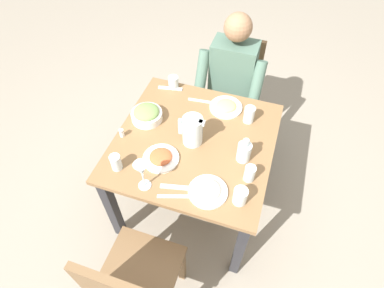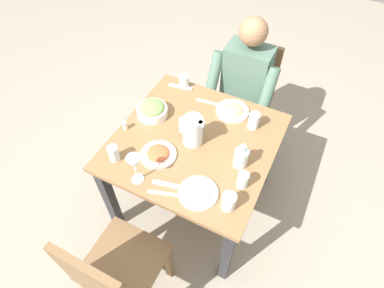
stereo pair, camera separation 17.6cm
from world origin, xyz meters
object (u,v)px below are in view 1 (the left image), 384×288
Objects in this scene: water_glass_by_pitcher at (240,196)px; salt_shaker at (122,133)px; chair_far at (132,284)px; water_glass_far_left at (173,82)px; water_pitcher at (192,130)px; oil_carafe at (244,152)px; chair_near at (233,86)px; plate_fries at (226,106)px; salad_bowl at (147,114)px; plate_rice_curry at (161,157)px; dining_table at (194,151)px; plate_yoghurt at (208,190)px; water_glass_near_right at (116,162)px; wine_glass at (142,171)px; diner_near at (229,87)px; water_glass_center at (249,115)px; water_glass_near_left at (250,173)px.

water_glass_by_pitcher is 1.85× the size of salt_shaker.
salt_shaker is (0.37, -0.72, 0.25)m from chair_far.
water_pitcher is at bearing 123.26° from water_glass_far_left.
water_glass_by_pitcher is at bearing 98.79° from oil_carafe.
chair_near is 4.05× the size of plate_fries.
water_glass_by_pitcher is 0.81m from salt_shaker.
salad_bowl is (0.33, -0.09, -0.05)m from water_pitcher.
plate_rice_curry is 2.11× the size of water_glass_by_pitcher.
plate_yoghurt is at bearing 119.09° from dining_table.
water_glass_near_right is at bearing 70.41° from chair_near.
chair_near reaches higher than plate_rice_curry.
wine_glass is (-0.14, 0.81, 0.10)m from water_glass_far_left.
diner_near is 0.73m from oil_carafe.
water_pitcher is 0.97× the size of wine_glass.
water_glass_by_pitcher is (-0.41, -0.50, 0.27)m from chair_far.
plate_rice_curry is (0.20, 1.03, 0.24)m from chair_near.
chair_far is 0.68m from plate_rice_curry.
water_glass_near_right reaches higher than salt_shaker.
water_glass_center is at bearing -136.23° from water_pitcher.
salad_bowl is 0.66m from plate_yoghurt.
plate_fries is 0.41m from water_glass_far_left.
water_glass_near_left is (-0.26, 0.50, 0.04)m from plate_fries.
chair_far is 1.19m from plate_fries.
plate_rice_curry is at bearing 126.84° from salad_bowl.
oil_carafe is at bearing 169.59° from salad_bowl.
water_pitcher is 0.47m from water_glass_near_right.
chair_far reaches higher than water_glass_near_left.
water_glass_center reaches higher than salt_shaker.
wine_glass is (0.09, -0.44, 0.36)m from chair_far.
dining_table is 0.37m from plate_fries.
water_glass_near_right is (0.29, -0.50, 0.27)m from chair_far.
plate_yoghurt is 0.24m from water_glass_near_left.
chair_far is at bearing 81.56° from plate_fries.
oil_carafe is (-0.20, 0.37, 0.04)m from plate_fries.
plate_fries is at bearing -22.38° from water_glass_center.
diner_near reaches higher than water_pitcher.
oil_carafe reaches higher than water_glass_center.
diner_near reaches higher than water_glass_near_left.
salt_shaker is (0.49, 0.94, 0.25)m from chair_near.
plate_rice_curry is at bearing 55.44° from water_pitcher.
wine_glass reaches higher than salt_shaker.
diner_near is at bearing -103.78° from plate_rice_curry.
wine_glass is (0.52, 0.22, 0.09)m from water_glass_near_left.
dining_table is 0.84m from chair_far.
water_glass_center is at bearing 164.56° from water_glass_far_left.
oil_carafe is (-0.37, -0.78, 0.28)m from chair_far.
water_pitcher reaches higher than plate_rice_curry.
salt_shaker is (0.08, -0.22, -0.02)m from water_glass_near_right.
water_glass_near_right reaches higher than salad_bowl.
chair_far is 4.09× the size of plate_yoghurt.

